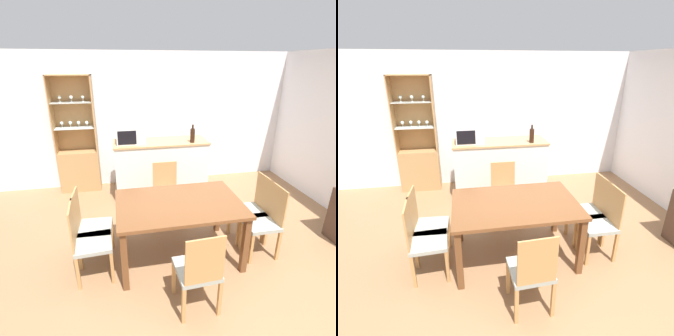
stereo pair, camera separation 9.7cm
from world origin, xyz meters
The scene contains 13 objects.
ground_plane centered at (0.00, 0.00, 0.00)m, with size 18.00×18.00×0.00m, color #936B47.
wall_back centered at (0.00, 2.63, 1.27)m, with size 6.80×0.06×2.55m.
kitchen_counter centered at (-0.15, 1.90, 0.53)m, with size 1.66×0.62×1.05m.
display_cabinet centered at (-1.64, 2.45, 0.61)m, with size 0.73×0.33×2.15m.
dining_table centered at (-0.22, 0.16, 0.68)m, with size 1.49×0.98×0.77m.
dining_chair_side_left_near centered at (-1.29, 0.01, 0.47)m, with size 0.42×0.42×0.94m.
dining_chair_head_far centered at (-0.22, 0.97, 0.47)m, with size 0.41×0.41×0.94m.
dining_chair_side_right_near centered at (0.84, 0.02, 0.47)m, with size 0.40×0.40×0.94m.
dining_chair_side_left_far centered at (-1.29, 0.31, 0.47)m, with size 0.42×0.42×0.94m.
dining_chair_side_right_far centered at (0.84, 0.31, 0.47)m, with size 0.41×0.41×0.94m.
dining_chair_head_near centered at (-0.22, -0.64, 0.47)m, with size 0.42×0.42×0.94m.
microwave centered at (-0.67, 1.91, 1.18)m, with size 0.48×0.38×0.27m.
wine_bottle centered at (0.38, 1.71, 1.18)m, with size 0.08×0.08×0.31m.
Camera 1 is at (-0.89, -2.52, 2.31)m, focal length 28.00 mm.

